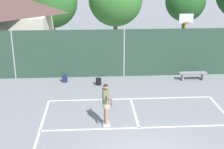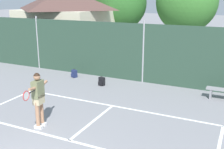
# 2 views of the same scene
# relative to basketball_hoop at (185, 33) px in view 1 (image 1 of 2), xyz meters

# --- Properties ---
(chainlink_fence) EXTENTS (26.09, 0.09, 3.04)m
(chainlink_fence) POSITION_rel_basketball_hoop_xyz_m (-4.04, -1.41, -0.86)
(chainlink_fence) COLOR #284233
(chainlink_fence) RESTS_ON ground
(basketball_hoop) EXTENTS (0.90, 0.67, 3.55)m
(basketball_hoop) POSITION_rel_basketball_hoop_xyz_m (0.00, 0.00, 0.00)
(basketball_hoop) COLOR yellow
(basketball_hoop) RESTS_ON ground
(clubhouse_building) EXTENTS (6.30, 5.78, 4.72)m
(clubhouse_building) POSITION_rel_basketball_hoop_xyz_m (-11.97, 3.58, 0.13)
(clubhouse_building) COLOR beige
(clubhouse_building) RESTS_ON ground
(tennis_player) EXTENTS (0.36, 1.42, 1.85)m
(tennis_player) POSITION_rel_basketball_hoop_xyz_m (-5.40, -7.59, -1.20)
(tennis_player) COLOR silver
(tennis_player) RESTS_ON ground
(backpack_navy) EXTENTS (0.32, 0.30, 0.46)m
(backpack_navy) POSITION_rel_basketball_hoop_xyz_m (-7.56, -2.22, -2.12)
(backpack_navy) COLOR navy
(backpack_navy) RESTS_ON ground
(backpack_black) EXTENTS (0.32, 0.29, 0.46)m
(backpack_black) POSITION_rel_basketball_hoop_xyz_m (-5.61, -2.81, -2.12)
(backpack_black) COLOR black
(backpack_black) RESTS_ON ground
(courtside_bench) EXTENTS (1.60, 0.36, 0.48)m
(courtside_bench) POSITION_rel_basketball_hoop_xyz_m (-0.06, -2.37, -1.95)
(courtside_bench) COLOR gray
(courtside_bench) RESTS_ON ground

